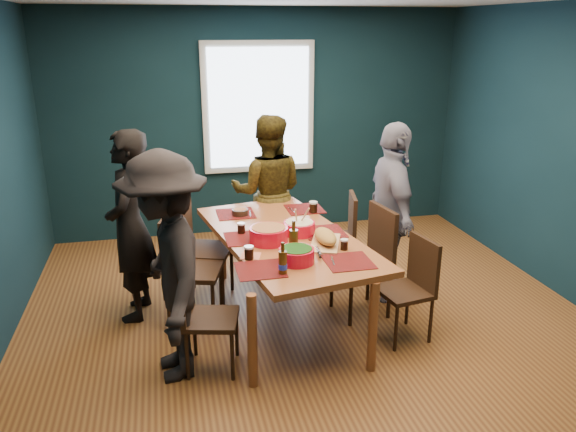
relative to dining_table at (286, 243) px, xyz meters
name	(u,v)px	position (x,y,z in m)	size (l,w,h in m)	color
room	(304,163)	(0.19, 0.12, 0.66)	(5.01, 5.01, 2.71)	brown
dining_table	(286,243)	(0.00, 0.00, 0.00)	(1.37, 2.20, 0.78)	brown
chair_left_far	(195,240)	(-0.74, 0.56, -0.12)	(0.58, 0.58, 1.01)	black
chair_left_mid	(183,261)	(-0.87, 0.13, -0.13)	(0.55, 0.55, 0.98)	black
chair_left_near	(200,309)	(-0.79, -0.63, -0.21)	(0.46, 0.46, 0.85)	black
chair_right_far	(342,231)	(0.74, 0.68, -0.19)	(0.48, 0.48, 0.89)	black
chair_right_mid	(371,252)	(0.76, -0.05, -0.14)	(0.50, 0.50, 0.98)	black
chair_right_near	(413,281)	(0.95, -0.54, -0.21)	(0.45, 0.45, 0.86)	black
person_far_left	(130,226)	(-1.29, 0.36, 0.13)	(0.61, 0.40, 1.68)	black
person_back	(268,192)	(0.08, 1.21, 0.11)	(0.79, 0.62, 1.63)	black
person_right	(392,214)	(1.04, 0.18, 0.13)	(0.99, 0.41, 1.68)	silver
person_near_left	(167,268)	(-1.00, -0.63, 0.14)	(1.09, 0.63, 1.69)	black
bowl_salad	(269,234)	(-0.17, -0.13, 0.14)	(0.32, 0.32, 0.13)	red
bowl_dumpling	(299,227)	(0.12, 0.01, 0.13)	(0.27, 0.27, 0.25)	red
bowl_herbs	(297,255)	(-0.05, -0.59, 0.14)	(0.27, 0.27, 0.12)	red
cutting_board	(325,238)	(0.27, -0.28, 0.13)	(0.37, 0.57, 0.12)	tan
small_bowl	(240,212)	(-0.30, 0.62, 0.11)	(0.15, 0.15, 0.06)	black
beer_bottle_a	(283,263)	(-0.19, -0.77, 0.16)	(0.07, 0.07, 0.24)	#40260B
beer_bottle_b	(294,241)	(-0.03, -0.41, 0.18)	(0.07, 0.07, 0.27)	#40260B
cola_glass_a	(249,252)	(-0.38, -0.44, 0.13)	(0.08, 0.08, 0.10)	black
cola_glass_b	(344,244)	(0.39, -0.42, 0.12)	(0.06, 0.06, 0.09)	black
cola_glass_c	(313,207)	(0.39, 0.54, 0.14)	(0.08, 0.08, 0.11)	black
cola_glass_d	(241,228)	(-0.36, 0.13, 0.13)	(0.07, 0.07, 0.10)	black
napkin_a	(329,231)	(0.39, 0.02, 0.07)	(0.12, 0.12, 0.00)	#DD735D
napkin_b	(251,256)	(-0.36, -0.39, 0.08)	(0.15, 0.15, 0.00)	#DD735D
napkin_c	(353,263)	(0.36, -0.71, 0.08)	(0.15, 0.15, 0.00)	#DD735D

